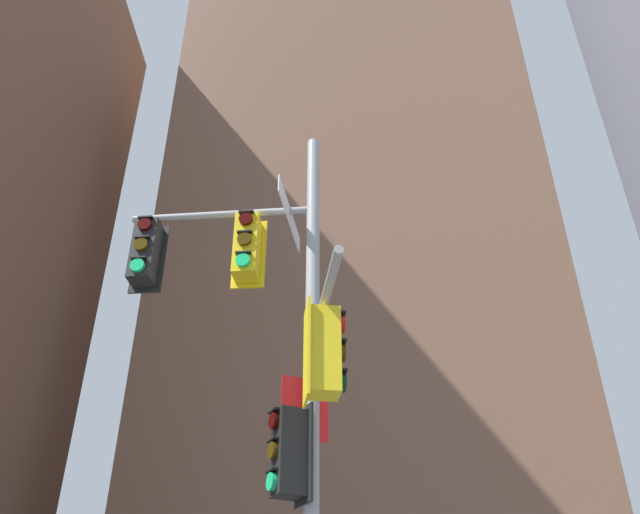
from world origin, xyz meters
The scene contains 2 objects.
building_mid_block centered at (1.22, 22.90, 25.30)m, with size 16.88×16.88×50.60m, color brown.
signal_pole_assembly centered at (-0.54, -0.17, 5.30)m, with size 3.15×3.16×8.99m.
Camera 1 is at (0.30, -7.88, 1.87)m, focal length 37.31 mm.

